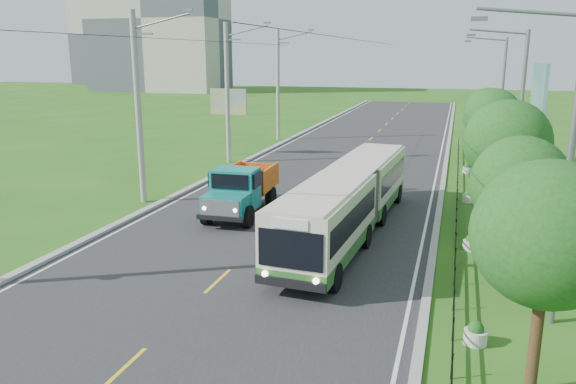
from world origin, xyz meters
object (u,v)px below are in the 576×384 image
at_px(planter_front, 475,334).
at_px(dump_truck, 241,187).
at_px(streetlight_far, 500,94).
at_px(bus, 349,197).
at_px(tree_second, 521,190).
at_px(billboard_right, 538,96).
at_px(pole_near, 139,108).
at_px(pole_mid, 228,93).
at_px(tree_third, 508,147).
at_px(streetlight_mid, 517,112).
at_px(tree_front, 548,241).
at_px(planter_near, 471,243).
at_px(billboard_left, 228,106).
at_px(tree_fifth, 493,120).
at_px(tree_back, 488,113).
at_px(planter_mid, 469,197).
at_px(planter_far, 467,169).
at_px(tree_fourth, 499,137).
at_px(pole_far, 278,85).
at_px(streetlight_near, 564,161).

height_order(planter_front, dump_truck, dump_truck).
distance_m(streetlight_far, bus, 22.88).
bearing_deg(tree_second, billboard_right, 82.21).
bearing_deg(planter_front, pole_near, 146.88).
distance_m(pole_mid, tree_second, 26.20).
height_order(tree_third, streetlight_mid, streetlight_mid).
distance_m(pole_mid, tree_front, 30.79).
xyz_separation_m(streetlight_mid, planter_near, (-2.04, -8.00, -4.62)).
height_order(tree_second, streetlight_mid, streetlight_mid).
bearing_deg(pole_near, dump_truck, -7.27).
xyz_separation_m(pole_near, dump_truck, (5.95, -0.76, -3.68)).
bearing_deg(billboard_right, pole_mid, 177.22).
xyz_separation_m(billboard_left, dump_truck, (7.19, -15.76, -2.46)).
height_order(pole_near, streetlight_mid, pole_near).
distance_m(tree_fifth, tree_back, 6.00).
bearing_deg(tree_back, planter_mid, -95.91).
distance_m(planter_far, billboard_right, 6.58).
bearing_deg(tree_fifth, tree_fourth, -90.00).
xyz_separation_m(tree_third, bus, (-6.43, -1.63, -2.25)).
bearing_deg(tree_fourth, planter_mid, -173.61).
bearing_deg(pole_far, tree_third, -53.91).
bearing_deg(streetlight_mid, tree_fourth, 169.85).
distance_m(tree_fifth, planter_mid, 7.21).
bearing_deg(tree_fourth, tree_front, -90.00).
relative_size(tree_third, tree_fifth, 1.03).
bearing_deg(tree_fifth, billboard_right, -3.30).
distance_m(billboard_left, bus, 21.85).
relative_size(pole_far, tree_front, 1.79).
xyz_separation_m(tree_front, tree_third, (0.00, 12.00, 0.27)).
relative_size(pole_near, tree_fifth, 1.72).
height_order(tree_second, tree_third, tree_third).
distance_m(pole_mid, dump_truck, 14.55).
height_order(pole_far, planter_far, pole_far).
bearing_deg(tree_third, tree_fifth, 90.00).
relative_size(tree_fourth, dump_truck, 0.90).
bearing_deg(tree_second, pole_far, 120.42).
xyz_separation_m(tree_fourth, billboard_right, (2.44, 5.86, 1.76)).
height_order(planter_near, dump_truck, dump_truck).
xyz_separation_m(tree_front, billboard_left, (-19.36, 27.86, 0.15)).
relative_size(streetlight_near, dump_truck, 1.51).
xyz_separation_m(planter_near, bus, (-5.17, 0.52, 1.46)).
bearing_deg(tree_third, dump_truck, 179.53).
bearing_deg(tree_back, billboard_left, -173.69).
relative_size(streetlight_far, dump_truck, 1.51).
distance_m(streetlight_near, streetlight_mid, 14.00).
bearing_deg(streetlight_mid, streetlight_far, 90.00).
xyz_separation_m(tree_second, tree_fifth, (0.00, 18.00, 0.33)).
bearing_deg(pole_far, streetlight_mid, -45.14).
bearing_deg(pole_mid, billboard_right, -2.78).
bearing_deg(tree_back, pole_near, -136.59).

